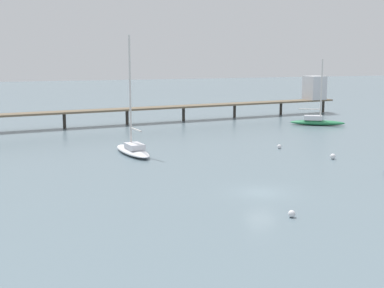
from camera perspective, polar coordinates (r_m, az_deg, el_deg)
ground_plane at (r=44.20m, az=7.42°, el=-5.18°), size 400.00×400.00×0.00m
pier at (r=92.63m, az=1.63°, el=4.71°), size 83.55×12.21×7.16m
sailboat_green at (r=87.64m, az=13.27°, el=2.43°), size 8.38×6.38×10.54m
sailboat_white at (r=60.68m, az=-6.39°, el=-0.44°), size 3.18×8.91×13.37m
mooring_buoy_near at (r=59.52m, az=14.92°, el=-1.30°), size 0.60×0.60×0.60m
mooring_buoy_inner at (r=37.86m, az=10.68°, el=-7.39°), size 0.51×0.51×0.51m
mooring_buoy_far at (r=64.79m, az=9.38°, el=-0.27°), size 0.52×0.52×0.52m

